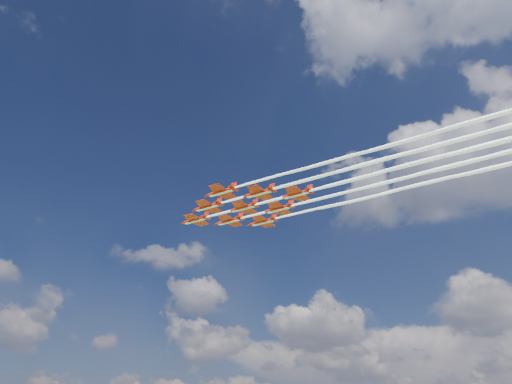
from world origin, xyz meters
TOP-DOWN VIEW (x-y plane):
  - jet_lead at (54.39, 6.35)m, footprint 155.91×24.83m
  - jet_row2_port at (64.64, 1.18)m, footprint 155.91×24.83m
  - jet_row2_starb at (63.05, 13.90)m, footprint 155.91×24.83m
  - jet_row3_port at (74.90, -3.99)m, footprint 155.91×24.83m
  - jet_row3_centre at (73.30, 8.73)m, footprint 155.91×24.83m
  - jet_row3_starb at (71.71, 21.44)m, footprint 155.91×24.83m

SIDE VIEW (x-z plane):
  - jet_lead at x=54.39m, z-range 82.62..85.57m
  - jet_row2_port at x=64.64m, z-range 82.62..85.57m
  - jet_row2_starb at x=63.05m, z-range 82.62..85.57m
  - jet_row3_port at x=74.90m, z-range 82.62..85.57m
  - jet_row3_centre at x=73.30m, z-range 82.62..85.57m
  - jet_row3_starb at x=71.71m, z-range 82.62..85.57m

